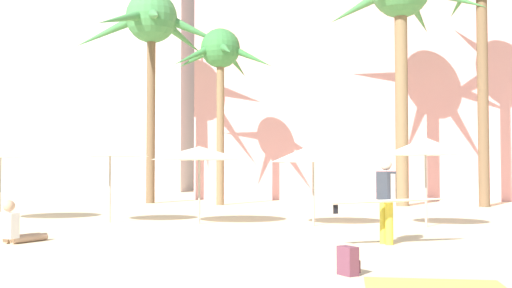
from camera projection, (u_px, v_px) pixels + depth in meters
hotel_pink at (421, 43)px, 34.40m from camera, size 23.57×9.73×17.04m
hotel_tower_gray at (98, 19)px, 46.32m from camera, size 15.25×9.63×25.52m
palm_tree_far_left at (152, 27)px, 28.02m from camera, size 7.25×7.11×9.59m
palm_tree_center at (220, 58)px, 26.57m from camera, size 4.66×4.65×7.58m
palm_tree_right at (401, 3)px, 25.90m from camera, size 6.75×6.61×10.35m
cafe_umbrella_0 at (425, 146)px, 16.42m from camera, size 2.21×2.21×2.38m
cafe_umbrella_1 at (1, 149)px, 18.65m from camera, size 2.58×2.58×2.39m
cafe_umbrella_2 at (110, 150)px, 17.73m from camera, size 2.18×2.18×2.27m
cafe_umbrella_4 at (313, 153)px, 16.78m from camera, size 2.29×2.29×2.22m
cafe_umbrella_5 at (199, 153)px, 17.34m from camera, size 2.69×2.69×2.18m
beach_towel at (433, 284)px, 8.24m from camera, size 1.82×0.84×0.01m
backpack at (348, 261)px, 8.99m from camera, size 0.35×0.35×0.42m
person_near_left at (387, 199)px, 12.59m from camera, size 2.74×1.42×1.75m
person_far_left at (16, 228)px, 12.87m from camera, size 0.72×1.07×0.90m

